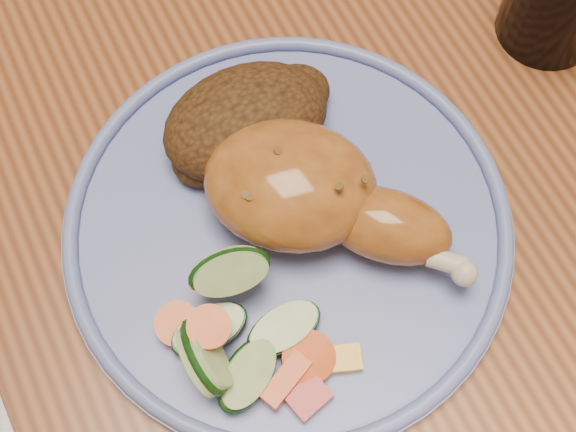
% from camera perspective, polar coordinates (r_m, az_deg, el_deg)
% --- Properties ---
extents(ground, '(4.00, 4.00, 0.00)m').
position_cam_1_polar(ground, '(1.27, -1.89, -9.61)').
color(ground, brown).
rests_on(ground, ground).
extents(dining_table, '(0.90, 1.40, 0.75)m').
position_cam_1_polar(dining_table, '(0.64, -3.69, 4.81)').
color(dining_table, brown).
rests_on(dining_table, ground).
extents(plate, '(0.29, 0.29, 0.01)m').
position_cam_1_polar(plate, '(0.51, -0.00, -0.93)').
color(plate, '#6473B7').
rests_on(plate, dining_table).
extents(plate_rim, '(0.29, 0.29, 0.01)m').
position_cam_1_polar(plate_rim, '(0.50, -0.00, -0.45)').
color(plate_rim, '#6473B7').
rests_on(plate_rim, plate).
extents(chicken_leg, '(0.16, 0.17, 0.06)m').
position_cam_1_polar(chicken_leg, '(0.49, 1.82, 1.52)').
color(chicken_leg, '#AF6524').
rests_on(chicken_leg, plate).
extents(rice_pilaf, '(0.12, 0.08, 0.05)m').
position_cam_1_polar(rice_pilaf, '(0.52, -2.82, 6.78)').
color(rice_pilaf, '#452911').
rests_on(rice_pilaf, plate).
extents(vegetable_pile, '(0.11, 0.12, 0.05)m').
position_cam_1_polar(vegetable_pile, '(0.47, -3.42, -8.54)').
color(vegetable_pile, '#A50A05').
rests_on(vegetable_pile, plate).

